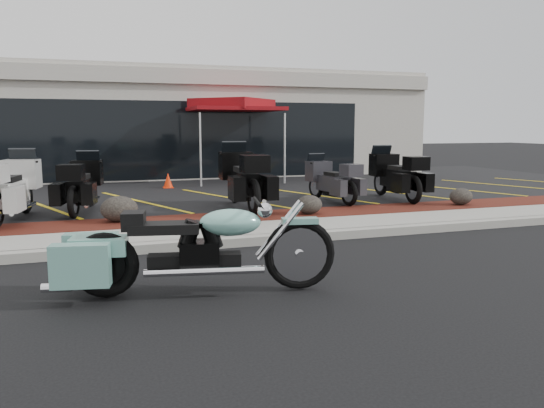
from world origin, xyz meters
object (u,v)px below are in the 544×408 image
object	(u,v)px
touring_white	(24,181)
traffic_cone	(168,180)
popup_canopy	(232,107)
hero_cruiser	(300,244)

from	to	relation	value
touring_white	traffic_cone	bearing A→B (deg)	-31.85
popup_canopy	touring_white	bearing A→B (deg)	-129.35
hero_cruiser	traffic_cone	xyz separation A→B (m)	(-0.25, 10.06, -0.20)
touring_white	popup_canopy	size ratio (longest dim) A/B	0.71
popup_canopy	traffic_cone	bearing A→B (deg)	-140.04
hero_cruiser	touring_white	world-z (taller)	touring_white
hero_cruiser	traffic_cone	distance (m)	10.07
touring_white	popup_canopy	xyz separation A→B (m)	(5.81, 5.24, 1.77)
touring_white	traffic_cone	world-z (taller)	touring_white
traffic_cone	hero_cruiser	bearing A→B (deg)	-88.58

